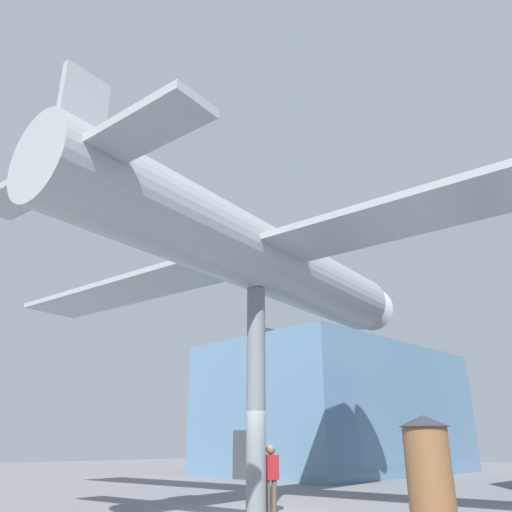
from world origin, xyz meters
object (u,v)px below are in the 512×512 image
object	(u,v)px
visitor_person	(271,473)
suspended_airplane	(260,258)
info_kiosk	(429,472)
support_pylon_central	(256,394)

from	to	relation	value
visitor_person	suspended_airplane	bearing A→B (deg)	31.87
suspended_airplane	info_kiosk	world-z (taller)	suspended_airplane
support_pylon_central	visitor_person	size ratio (longest dim) A/B	3.54
support_pylon_central	info_kiosk	distance (m)	4.87
info_kiosk	suspended_airplane	bearing A→B (deg)	-176.65
support_pylon_central	info_kiosk	bearing A→B (deg)	5.87
support_pylon_central	suspended_airplane	size ratio (longest dim) A/B	0.27
visitor_person	info_kiosk	bearing A→B (deg)	112.52
suspended_airplane	info_kiosk	bearing A→B (deg)	-4.94
support_pylon_central	suspended_airplane	world-z (taller)	suspended_airplane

